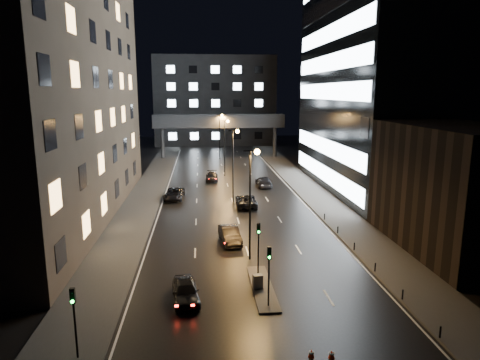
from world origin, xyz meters
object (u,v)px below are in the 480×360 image
(car_away_c, at_px, (174,194))
(utility_cabinet, at_px, (258,281))
(car_away_a, at_px, (186,291))
(car_away_b, at_px, (230,235))
(car_toward_b, at_px, (264,182))
(car_away_d, at_px, (212,177))
(car_toward_a, at_px, (246,201))

(car_away_c, bearing_deg, utility_cabinet, -70.30)
(car_away_a, xyz_separation_m, car_away_b, (4.07, 12.08, 0.05))
(car_toward_b, distance_m, utility_cabinet, 37.01)
(car_away_a, relative_size, car_toward_b, 0.83)
(car_away_d, bearing_deg, car_away_c, -112.59)
(car_away_a, relative_size, car_away_b, 0.91)
(car_away_a, relative_size, car_toward_a, 0.79)
(car_away_b, height_order, car_away_c, car_away_b)
(car_toward_b, bearing_deg, car_away_a, 73.37)
(car_toward_a, relative_size, car_toward_b, 1.04)
(car_toward_b, bearing_deg, car_away_c, 27.06)
(car_away_c, xyz_separation_m, car_away_d, (5.70, 12.51, -0.04))
(car_away_c, height_order, car_toward_a, car_toward_a)
(car_away_a, bearing_deg, car_away_d, 78.62)
(car_away_a, height_order, utility_cabinet, car_away_a)
(car_away_c, height_order, car_toward_b, car_toward_b)
(car_away_d, xyz_separation_m, utility_cabinet, (2.36, -41.97, -0.03))
(car_toward_b, bearing_deg, car_away_d, -33.42)
(car_away_b, distance_m, utility_cabinet, 10.93)
(car_away_a, bearing_deg, car_toward_b, 66.08)
(car_away_d, bearing_deg, car_away_a, -92.21)
(car_away_b, xyz_separation_m, utility_cabinet, (1.40, -10.84, -0.12))
(car_away_b, xyz_separation_m, car_away_d, (-0.96, 31.13, -0.09))
(car_away_d, distance_m, car_toward_b, 9.83)
(car_away_a, height_order, car_away_c, same)
(car_away_b, distance_m, car_away_c, 19.77)
(car_away_a, height_order, car_away_d, car_away_a)
(car_away_a, xyz_separation_m, car_away_d, (3.12, 43.21, -0.04))
(car_away_c, xyz_separation_m, utility_cabinet, (8.06, -29.46, -0.07))
(utility_cabinet, bearing_deg, car_away_c, 94.78)
(car_away_a, distance_m, car_away_d, 43.33)
(car_away_c, xyz_separation_m, car_toward_b, (13.91, 7.09, 0.02))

